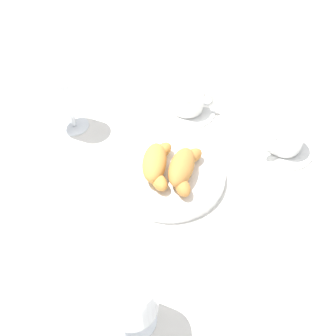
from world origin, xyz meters
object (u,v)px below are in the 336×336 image
Objects in this scene: croissant_small at (183,168)px; coffee_cup_near at (284,140)px; pastry_plate at (168,174)px; juice_glass_right at (131,296)px; coffee_cup_far at (188,102)px; croissant_large at (156,163)px; juice_glass_left at (66,95)px.

coffee_cup_near is at bearing 106.24° from croissant_small.
juice_glass_right reaches higher than pastry_plate.
pastry_plate is 0.22m from coffee_cup_far.
croissant_large reaches higher than pastry_plate.
coffee_cup_far is at bearing 162.74° from juice_glass_right.
juice_glass_right is at bearing -22.09° from croissant_small.
coffee_cup_near is (-0.07, 0.23, -0.01)m from croissant_small.
coffee_cup_far is (-0.15, -0.19, 0.00)m from coffee_cup_near.
coffee_cup_far reaches higher than pastry_plate.
croissant_large is at bearing 46.51° from juice_glass_left.
coffee_cup_near reaches higher than pastry_plate.
juice_glass_right is at bearing -16.04° from pastry_plate.
pastry_plate is at bearing -18.91° from coffee_cup_far.
croissant_large is 0.30m from juice_glass_right.
coffee_cup_near is (-0.05, 0.28, -0.01)m from croissant_large.
croissant_large and croissant_small have the same top height.
coffee_cup_far is 0.97× the size of juice_glass_left.
croissant_small is (0.01, 0.03, 0.03)m from pastry_plate.
coffee_cup_near and coffee_cup_far have the same top height.
juice_glass_right is (0.34, -0.34, 0.07)m from coffee_cup_near.
juice_glass_left is (-0.19, -0.23, 0.05)m from croissant_small.
pastry_plate is 1.67× the size of coffee_cup_near.
coffee_cup_far is (-0.21, 0.04, -0.01)m from croissant_small.
croissant_large is at bearing -109.07° from croissant_small.
croissant_large is at bearing -109.47° from pastry_plate.
croissant_small is at bearing 71.24° from pastry_plate.
juice_glass_left reaches higher than croissant_small.
coffee_cup_far is at bearing 95.67° from juice_glass_left.
juice_glass_left is 1.00× the size of juice_glass_right.
pastry_plate is 0.28m from juice_glass_left.
juice_glass_right is (0.27, -0.11, 0.06)m from croissant_small.
coffee_cup_far is at bearing 169.19° from croissant_small.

